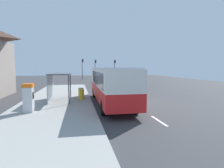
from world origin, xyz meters
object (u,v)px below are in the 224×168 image
object	(u,v)px
traffic_light_far_side	(83,66)
traffic_light_median	(95,66)
bus	(110,83)
bus_shelter	(56,80)
white_van	(112,77)
sedan_near	(100,75)
recycling_bin_orange	(81,93)
traffic_light_near_side	(115,66)
recycling_bin_yellow	(81,94)
recycling_bin_blue	(81,92)
ticket_machine	(29,97)

from	to	relation	value
traffic_light_far_side	traffic_light_median	distance (m)	3.59
bus	bus_shelter	world-z (taller)	bus
white_van	sedan_near	distance (m)	21.15
recycling_bin_orange	traffic_light_median	size ratio (longest dim) A/B	0.18
recycling_bin_orange	traffic_light_near_side	world-z (taller)	traffic_light_near_side
recycling_bin_yellow	recycling_bin_blue	xyz separation A→B (m)	(0.00, 1.40, 0.00)
bus	sedan_near	xyz separation A→B (m)	(4.01, 40.79, -1.05)
bus	traffic_light_far_side	distance (m)	34.21
ticket_machine	traffic_light_median	xyz separation A→B (m)	(8.24, 37.43, 2.35)
recycling_bin_blue	bus_shelter	xyz separation A→B (m)	(-2.21, -1.71, 1.44)
recycling_bin_orange	traffic_light_near_side	size ratio (longest dim) A/B	0.18
traffic_light_far_side	recycling_bin_orange	bearing A→B (deg)	-91.98
traffic_light_near_side	bus_shelter	distance (m)	33.97
sedan_near	recycling_bin_blue	xyz separation A→B (m)	(-6.50, -37.54, -0.14)
white_van	recycling_bin_orange	distance (m)	18.27
recycling_bin_orange	recycling_bin_blue	bearing A→B (deg)	90.00
recycling_bin_orange	ticket_machine	bearing A→B (deg)	-125.80
white_van	traffic_light_near_side	world-z (taller)	traffic_light_near_side
traffic_light_far_side	sedan_near	bearing A→B (deg)	50.91
white_van	recycling_bin_orange	world-z (taller)	white_van
recycling_bin_yellow	recycling_bin_blue	distance (m)	1.40
white_van	ticket_machine	bearing A→B (deg)	-114.39
white_van	bus	bearing A→B (deg)	-101.26
recycling_bin_blue	traffic_light_far_side	distance (m)	31.04
recycling_bin_yellow	bus	bearing A→B (deg)	-36.68
white_van	bus_shelter	world-z (taller)	bus_shelter
recycling_bin_yellow	recycling_bin_orange	bearing A→B (deg)	90.00
traffic_light_near_side	traffic_light_far_side	size ratio (longest dim) A/B	0.96
sedan_near	traffic_light_far_side	bearing A→B (deg)	-129.09
recycling_bin_yellow	bus_shelter	world-z (taller)	bus_shelter
recycling_bin_orange	traffic_light_near_side	bearing A→B (deg)	72.51
bus	traffic_light_median	xyz separation A→B (m)	(2.11, 34.93, 1.68)
recycling_bin_blue	traffic_light_near_side	bearing A→B (deg)	72.13
bus_shelter	traffic_light_far_side	bearing A→B (deg)	84.21
white_van	ticket_machine	xyz separation A→B (m)	(-10.04, -22.15, -0.17)
ticket_machine	sedan_near	bearing A→B (deg)	76.81
ticket_machine	traffic_light_far_side	bearing A→B (deg)	82.63
white_van	recycling_bin_yellow	distance (m)	18.93
white_van	recycling_bin_yellow	bearing A→B (deg)	-109.78
sedan_near	recycling_bin_blue	bearing A→B (deg)	-99.83
recycling_bin_yellow	traffic_light_median	bearing A→B (deg)	82.09
bus	white_van	distance (m)	20.04
white_van	bus_shelter	xyz separation A→B (m)	(-8.61, -18.11, 0.75)
sedan_near	traffic_light_median	bearing A→B (deg)	-108.03
bus_shelter	white_van	bearing A→B (deg)	64.56
white_van	traffic_light_near_side	bearing A→B (deg)	76.46
white_van	traffic_light_near_side	xyz separation A→B (m)	(3.30, 13.68, 2.16)
sedan_near	ticket_machine	world-z (taller)	ticket_machine
ticket_machine	bus_shelter	distance (m)	4.39
recycling_bin_orange	bus_shelter	xyz separation A→B (m)	(-2.21, -1.01, 1.44)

